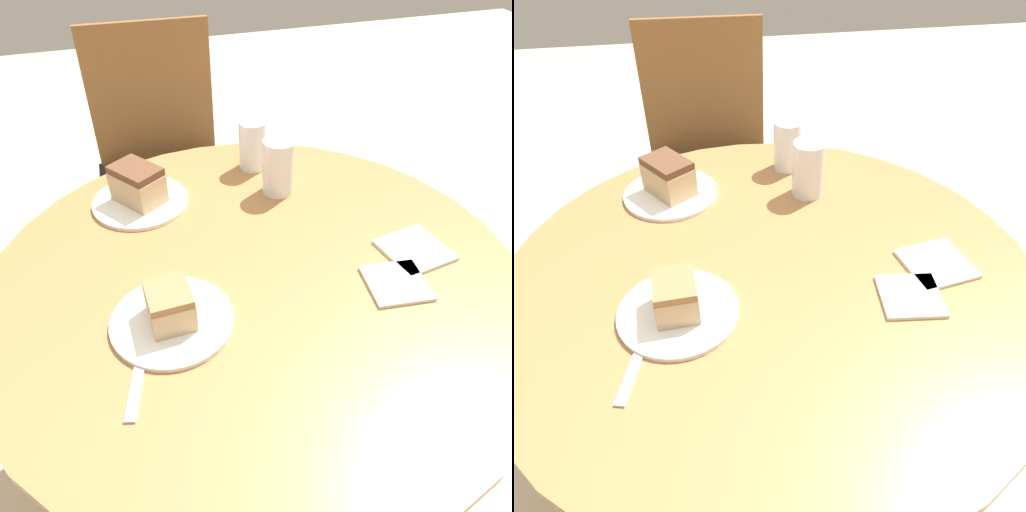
# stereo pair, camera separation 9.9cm
# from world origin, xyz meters

# --- Properties ---
(ground_plane) EXTENTS (8.00, 8.00, 0.00)m
(ground_plane) POSITION_xyz_m (0.00, 0.00, 0.00)
(ground_plane) COLOR beige
(table) EXTENTS (1.10, 1.10, 0.75)m
(table) POSITION_xyz_m (0.00, 0.00, 0.55)
(table) COLOR #9E6B3D
(table) RESTS_ON ground_plane
(chair) EXTENTS (0.48, 0.44, 0.96)m
(chair) POSITION_xyz_m (-0.07, 0.94, 0.50)
(chair) COLOR brown
(chair) RESTS_ON ground_plane
(plate_near) EXTENTS (0.23, 0.23, 0.01)m
(plate_near) POSITION_xyz_m (-0.19, -0.09, 0.76)
(plate_near) COLOR silver
(plate_near) RESTS_ON table
(plate_far) EXTENTS (0.23, 0.23, 0.01)m
(plate_far) POSITION_xyz_m (-0.19, 0.32, 0.76)
(plate_far) COLOR silver
(plate_far) RESTS_ON table
(cake_slice_near) EXTENTS (0.08, 0.09, 0.07)m
(cake_slice_near) POSITION_xyz_m (-0.19, -0.09, 0.80)
(cake_slice_near) COLOR tan
(cake_slice_near) RESTS_ON plate_near
(cake_slice_far) EXTENTS (0.13, 0.14, 0.09)m
(cake_slice_far) POSITION_xyz_m (-0.19, 0.32, 0.81)
(cake_slice_far) COLOR tan
(cake_slice_far) RESTS_ON plate_far
(glass_lemonade) EXTENTS (0.08, 0.08, 0.14)m
(glass_lemonade) POSITION_xyz_m (0.14, 0.27, 0.81)
(glass_lemonade) COLOR beige
(glass_lemonade) RESTS_ON table
(glass_water) EXTENTS (0.07, 0.07, 0.13)m
(glass_water) POSITION_xyz_m (0.11, 0.40, 0.81)
(glass_water) COLOR silver
(glass_water) RESTS_ON table
(napkin_stack) EXTENTS (0.15, 0.15, 0.01)m
(napkin_stack) POSITION_xyz_m (0.34, -0.04, 0.76)
(napkin_stack) COLOR silver
(napkin_stack) RESTS_ON table
(fork) EXTENTS (0.06, 0.15, 0.00)m
(fork) POSITION_xyz_m (-0.26, -0.20, 0.75)
(fork) COLOR silver
(fork) RESTS_ON table
(napkin_side) EXTENTS (0.13, 0.13, 0.01)m
(napkin_side) POSITION_xyz_m (0.25, -0.12, 0.76)
(napkin_side) COLOR silver
(napkin_side) RESTS_ON table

